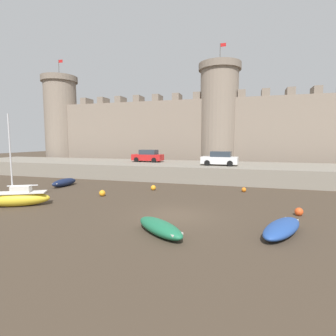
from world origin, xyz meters
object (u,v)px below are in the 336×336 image
mooring_buoy_off_centre (102,193)px  mooring_buoy_near_channel (153,188)px  rowboat_foreground_right (64,182)px  mooring_buoy_mid_mud (244,190)px  mooring_buoy_near_shore (299,212)px  sailboat_midflat_right (17,198)px  car_quay_west (220,159)px  car_quay_centre_east (148,156)px  rowboat_midflat_left (160,227)px  rowboat_foreground_left (282,228)px

mooring_buoy_off_centre → mooring_buoy_near_channel: (3.20, 3.68, -0.02)m
rowboat_foreground_right → mooring_buoy_near_channel: 9.43m
rowboat_foreground_right → mooring_buoy_mid_mud: 17.66m
rowboat_foreground_right → mooring_buoy_near_shore: size_ratio=6.53×
sailboat_midflat_right → mooring_buoy_near_channel: size_ratio=13.52×
rowboat_foreground_right → mooring_buoy_off_centre: 6.98m
car_quay_west → car_quay_centre_east: bearing=166.0°
rowboat_midflat_left → car_quay_centre_east: (-8.56, 20.92, 2.19)m
mooring_buoy_off_centre → mooring_buoy_near_channel: mooring_buoy_off_centre is taller
car_quay_west → mooring_buoy_near_channel: bearing=-124.9°
sailboat_midflat_right → mooring_buoy_mid_mud: 18.29m
mooring_buoy_off_centre → sailboat_midflat_right: bearing=-131.2°
car_quay_west → car_quay_centre_east: 10.03m
mooring_buoy_off_centre → car_quay_centre_east: bearing=94.8°
rowboat_midflat_left → mooring_buoy_near_shore: size_ratio=6.77×
sailboat_midflat_right → mooring_buoy_near_shore: size_ratio=12.80×
sailboat_midflat_right → car_quay_centre_east: (2.90, 18.45, 1.94)m
car_quay_centre_east → mooring_buoy_near_shore: bearing=-44.3°
sailboat_midflat_right → rowboat_midflat_left: 11.73m
mooring_buoy_near_channel → car_quay_centre_east: size_ratio=0.11×
rowboat_midflat_left → car_quay_centre_east: car_quay_centre_east is taller
mooring_buoy_mid_mud → car_quay_centre_east: size_ratio=0.10×
rowboat_midflat_left → rowboat_foreground_left: bearing=16.3°
rowboat_foreground_left → mooring_buoy_mid_mud: 10.80m
car_quay_west → sailboat_midflat_right: bearing=-128.3°
rowboat_foreground_left → mooring_buoy_off_centre: rowboat_foreground_left is taller
rowboat_midflat_left → mooring_buoy_off_centre: bearing=136.1°
rowboat_foreground_right → mooring_buoy_off_centre: size_ratio=6.37×
mooring_buoy_near_shore → car_quay_centre_east: bearing=135.7°
rowboat_foreground_right → mooring_buoy_mid_mud: rowboat_foreground_right is taller
mooring_buoy_off_centre → rowboat_midflat_left: bearing=-43.9°
rowboat_midflat_left → car_quay_centre_east: bearing=112.2°
rowboat_foreground_left → mooring_buoy_off_centre: bearing=157.7°
car_quay_west → car_quay_centre_east: size_ratio=1.00×
sailboat_midflat_right → mooring_buoy_off_centre: (4.06, 4.64, -0.35)m
car_quay_centre_east → mooring_buoy_off_centre: bearing=-85.2°
mooring_buoy_off_centre → rowboat_foreground_right: bearing=152.9°
mooring_buoy_near_channel → rowboat_foreground_left: bearing=-42.3°
rowboat_midflat_left → mooring_buoy_near_shore: rowboat_midflat_left is taller
rowboat_foreground_left → rowboat_midflat_left: rowboat_midflat_left is taller
rowboat_midflat_left → mooring_buoy_mid_mud: rowboat_midflat_left is taller
sailboat_midflat_right → rowboat_foreground_right: sailboat_midflat_right is taller
mooring_buoy_mid_mud → sailboat_midflat_right: bearing=-147.3°
rowboat_foreground_left → mooring_buoy_mid_mud: bearing=100.0°
mooring_buoy_near_channel → car_quay_centre_east: car_quay_centre_east is taller
mooring_buoy_off_centre → mooring_buoy_near_shore: bearing=-6.3°
rowboat_foreground_left → mooring_buoy_near_shore: (1.44, 3.81, -0.09)m
rowboat_foreground_left → mooring_buoy_near_shore: bearing=69.3°
rowboat_foreground_left → sailboat_midflat_right: sailboat_midflat_right is taller
sailboat_midflat_right → car_quay_west: (12.64, 16.03, 1.94)m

